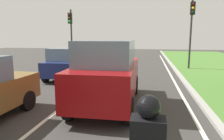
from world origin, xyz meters
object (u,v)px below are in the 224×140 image
object	(u,v)px
car_suv_ahead	(108,73)
car_hatchback_far	(67,63)
rider_person	(148,140)
traffic_light_near_right	(192,22)
traffic_light_overhead_left	(71,28)

from	to	relation	value
car_suv_ahead	car_hatchback_far	size ratio (longest dim) A/B	1.21
car_hatchback_far	car_suv_ahead	bearing A→B (deg)	-53.10
rider_person	traffic_light_near_right	size ratio (longest dim) A/B	0.23
traffic_light_near_right	traffic_light_overhead_left	xyz separation A→B (m)	(-9.71, 1.05, -0.28)
traffic_light_overhead_left	rider_person	bearing A→B (deg)	-65.12
traffic_light_near_right	traffic_light_overhead_left	world-z (taller)	traffic_light_near_right
traffic_light_near_right	rider_person	bearing A→B (deg)	-102.24
car_hatchback_far	traffic_light_overhead_left	distance (m)	6.61
car_hatchback_far	traffic_light_near_right	distance (m)	9.41
traffic_light_overhead_left	traffic_light_near_right	bearing A→B (deg)	-6.19
car_hatchback_far	traffic_light_near_right	world-z (taller)	traffic_light_near_right
car_hatchback_far	rider_person	bearing A→B (deg)	-63.02
traffic_light_overhead_left	car_hatchback_far	bearing A→B (deg)	-70.75
car_suv_ahead	car_hatchback_far	distance (m)	5.35
rider_person	traffic_light_near_right	bearing A→B (deg)	78.27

